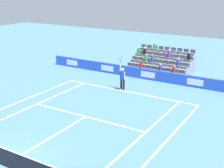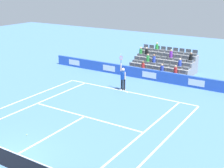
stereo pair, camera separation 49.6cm
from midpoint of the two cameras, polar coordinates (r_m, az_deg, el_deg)
The scene contains 13 objects.
ground_plane at distance 15.53m, azimuth -18.99°, elevation -13.74°, with size 80.00×80.00×0.00m, color #4C7AB2.
line_baseline at distance 23.85m, azimuth 3.58°, elevation -1.43°, with size 10.97×0.10×0.01m, color white.
line_service at distance 19.56m, azimuth -4.32°, elevation -5.93°, with size 8.23×0.10×0.01m, color white.
line_centre_service at distance 17.37m, azimuth -10.72°, elevation -9.46°, with size 0.10×6.40×0.01m, color white.
line_singles_sideline_left at distance 21.81m, azimuth -13.76°, elevation -3.83°, with size 0.10×11.89×0.01m, color white.
line_singles_sideline_right at distance 17.25m, azimuth 5.93°, elevation -9.42°, with size 0.10×11.89×0.01m, color white.
line_doubles_sideline_left at distance 22.77m, azimuth -16.17°, elevation -3.10°, with size 0.10×11.89×0.01m, color white.
line_doubles_sideline_right at distance 16.76m, azimuth 10.18°, elevation -10.48°, with size 0.10×11.89×0.01m, color white.
line_centre_mark at distance 23.77m, azimuth 3.46°, elevation -1.50°, with size 0.10×0.20×0.01m, color white.
sponsor_barrier at distance 26.87m, azimuth 7.45°, elevation 1.70°, with size 20.53×0.22×0.92m.
tennis_player at distance 23.89m, azimuth 2.63°, elevation 1.11°, with size 0.52×0.38×2.85m.
stadium_stand at distance 29.40m, azimuth 9.92°, elevation 3.46°, with size 5.58×3.80×2.52m.
loose_tennis_ball at distance 17.74m, azimuth -14.56°, elevation -9.01°, with size 0.07×0.07×0.07m, color #D1E533.
Camera 2 is at (-11.04, 7.71, 7.91)m, focal length 49.90 mm.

